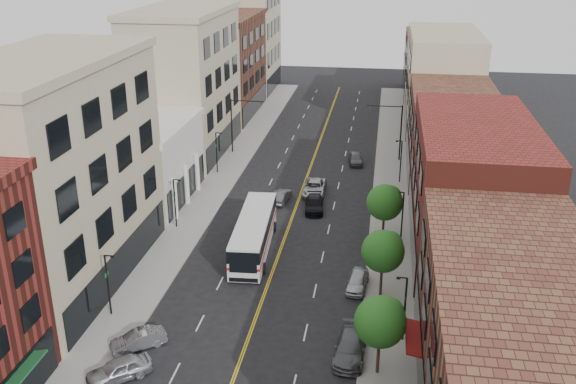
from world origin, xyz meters
The scene contains 32 objects.
sidewalk_left centered at (-10.00, 35.00, 0.07)m, with size 4.00×110.00×0.15m, color gray.
sidewalk_right centered at (10.00, 35.00, 0.07)m, with size 4.00×110.00×0.15m, color gray.
bldg_l_tanoffice centered at (-17.00, 13.00, 9.00)m, with size 10.00×22.00×18.00m, color tan.
bldg_l_white centered at (-17.00, 31.00, 4.00)m, with size 10.00×14.00×8.00m, color silver.
bldg_l_far_a centered at (-17.00, 48.00, 9.00)m, with size 10.00×20.00×18.00m, color tan.
bldg_l_far_b centered at (-17.00, 68.00, 7.50)m, with size 10.00×20.00×15.00m, color #5A2D24.
bldg_l_far_c centered at (-17.00, 86.00, 10.00)m, with size 10.00×16.00×20.00m, color tan.
bldg_r_near centered at (17.00, 0.00, 5.00)m, with size 10.00×26.00×10.00m, color #5A2D24.
bldg_r_mid centered at (17.00, 24.00, 6.00)m, with size 10.00×22.00×12.00m, color maroon.
bldg_r_far_a centered at (17.00, 45.00, 5.00)m, with size 10.00×20.00×10.00m, color #5A2D24.
bldg_r_far_b centered at (17.00, 66.00, 7.00)m, with size 10.00×22.00×14.00m, color tan.
bldg_r_far_c centered at (17.00, 86.00, 5.50)m, with size 10.00×18.00×11.00m, color #5A2D24.
tree_r_1 centered at (9.39, 4.07, 4.13)m, with size 3.40×3.40×5.59m.
tree_r_2 centered at (9.39, 14.07, 4.13)m, with size 3.40×3.40×5.59m.
tree_r_3 centered at (9.39, 24.07, 4.13)m, with size 3.40×3.40×5.59m.
lamp_l_1 centered at (-10.95, 8.00, 2.97)m, with size 0.81×0.55×5.05m.
lamp_l_2 centered at (-10.95, 24.00, 2.97)m, with size 0.81×0.55×5.05m.
lamp_l_3 centered at (-10.95, 40.00, 2.97)m, with size 0.81×0.55×5.05m.
lamp_r_1 centered at (10.95, 8.00, 2.97)m, with size 0.81×0.55×5.05m.
lamp_r_2 centered at (10.95, 24.00, 2.97)m, with size 0.81×0.55×5.05m.
lamp_r_3 centered at (10.95, 40.00, 2.97)m, with size 0.81×0.55×5.05m.
signal_mast_left centered at (-10.27, 48.00, 4.65)m, with size 4.49×0.18×7.20m.
signal_mast_right centered at (10.27, 48.00, 4.65)m, with size 4.49×0.18×7.20m.
city_bus centered at (-2.37, 20.33, 1.90)m, with size 3.66×12.84×3.26m.
car_angle_a centered at (-7.40, 0.94, 0.72)m, with size 1.71×4.25×1.45m, color #AFB1B7.
car_angle_b centered at (-7.40, 4.39, 0.64)m, with size 1.36×3.89×1.28m, color #9A9CA1.
car_parked_mid centered at (7.40, 5.67, 0.74)m, with size 2.07×5.08×1.47m, color #525358.
car_parked_far centered at (7.40, 14.94, 0.68)m, with size 1.60×3.98×1.36m, color #ACADB4.
car_lane_behind centered at (-1.80, 32.19, 0.67)m, with size 1.41×4.06×1.34m, color #414245.
car_lane_a centered at (2.02, 30.50, 0.68)m, with size 1.90×4.66×1.35m, color black.
car_lane_b centered at (1.50, 35.16, 0.73)m, with size 2.42×5.25×1.46m, color #B6B9BE.
car_lane_c centered at (5.50, 46.07, 0.70)m, with size 1.66×4.12×1.40m, color #4E4F53.
Camera 1 is at (8.80, -31.48, 27.05)m, focal length 40.00 mm.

